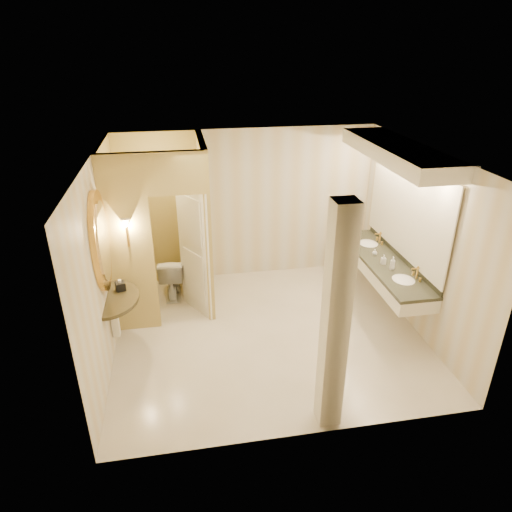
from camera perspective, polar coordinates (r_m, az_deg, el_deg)
The scene contains 16 objects.
floor at distance 7.03m, azimuth 1.51°, elevation -9.55°, with size 4.50×4.50×0.00m, color silver.
ceiling at distance 5.90m, azimuth 1.81°, elevation 12.39°, with size 4.50×4.50×0.00m, color white.
wall_back at distance 8.17m, azimuth -1.14°, elevation 6.35°, with size 4.50×0.02×2.70m, color beige.
wall_front at distance 4.67m, azimuth 6.58°, elevation -9.93°, with size 4.50×0.02×2.70m, color beige.
wall_left at distance 6.33m, azimuth -18.74°, elevation -1.07°, with size 0.02×4.00×2.70m, color beige.
wall_right at distance 7.11m, azimuth 19.71°, elevation 1.75°, with size 0.02×4.00×2.70m, color beige.
toilet_closet at distance 7.11m, azimuth -8.88°, elevation 3.31°, with size 1.50×1.55×2.70m.
wall_sconce at distance 6.53m, azimuth -15.93°, elevation 3.81°, with size 0.14×0.14×0.42m.
vanity at distance 7.22m, azimuth 16.68°, elevation 4.92°, with size 0.75×2.62×2.09m.
console_shelf at distance 6.30m, azimuth -18.44°, elevation -1.21°, with size 1.03×1.03×1.97m.
pillar at distance 4.92m, azimuth 9.89°, elevation -8.10°, with size 0.25×0.25×2.70m, color white.
tissue_box at distance 6.61m, azimuth -16.59°, elevation -3.65°, with size 0.12×0.12×0.12m, color black.
toilet at distance 7.93m, azimuth -10.49°, elevation -2.49°, with size 0.41×0.72×0.74m, color white.
soap_bottle_a at distance 7.33m, azimuth 15.66°, elevation -0.41°, with size 0.07×0.07×0.15m, color beige.
soap_bottle_b at distance 7.59m, azimuth 14.63°, elevation 0.46°, with size 0.08×0.08×0.10m, color silver.
soap_bottle_c at distance 7.18m, azimuth 16.71°, elevation -0.85°, with size 0.08×0.08×0.21m, color #C6B28C.
Camera 1 is at (-1.17, -5.62, 4.06)m, focal length 32.00 mm.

